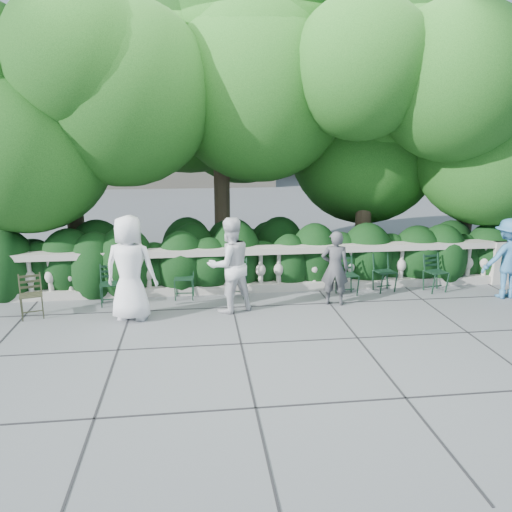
{
  "coord_description": "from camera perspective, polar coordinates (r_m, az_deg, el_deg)",
  "views": [
    {
      "loc": [
        -1.19,
        -8.66,
        3.41
      ],
      "look_at": [
        0.0,
        1.0,
        1.0
      ],
      "focal_mm": 35.0,
      "sensor_mm": 36.0,
      "label": 1
    }
  ],
  "objects": [
    {
      "name": "tree_canopy",
      "position": [
        12.01,
        2.05,
        16.54
      ],
      "size": [
        15.04,
        6.52,
        6.78
      ],
      "color": "#3F3023",
      "rests_on": "ground"
    },
    {
      "name": "ground",
      "position": [
        9.38,
        0.76,
        -7.41
      ],
      "size": [
        90.0,
        90.0,
        0.0
      ],
      "primitive_type": "plane",
      "color": "#585B60",
      "rests_on": "ground"
    },
    {
      "name": "chair_f",
      "position": [
        10.88,
        10.61,
        -4.61
      ],
      "size": [
        0.5,
        0.54,
        0.84
      ],
      "primitive_type": null,
      "rotation": [
        0.0,
        0.0,
        0.14
      ],
      "color": "black",
      "rests_on": "ground"
    },
    {
      "name": "chair_d",
      "position": [
        11.31,
        14.78,
        -4.11
      ],
      "size": [
        0.53,
        0.56,
        0.84
      ],
      "primitive_type": null,
      "rotation": [
        0.0,
        0.0,
        0.21
      ],
      "color": "black",
      "rests_on": "ground"
    },
    {
      "name": "person_casual_man",
      "position": [
        9.63,
        -3.02,
        -1.04
      ],
      "size": [
        1.1,
        0.99,
        1.86
      ],
      "primitive_type": "imported",
      "rotation": [
        0.0,
        0.0,
        3.53
      ],
      "color": "silver",
      "rests_on": "ground"
    },
    {
      "name": "shrub_hedge",
      "position": [
        12.2,
        -1.15,
        -2.31
      ],
      "size": [
        15.0,
        2.6,
        1.7
      ],
      "primitive_type": null,
      "color": "black",
      "rests_on": "ground"
    },
    {
      "name": "chair_b",
      "position": [
        10.5,
        -16.2,
        -5.62
      ],
      "size": [
        0.49,
        0.53,
        0.84
      ],
      "primitive_type": null,
      "rotation": [
        0.0,
        0.0,
        0.11
      ],
      "color": "black",
      "rests_on": "ground"
    },
    {
      "name": "balustrade",
      "position": [
        10.92,
        -0.51,
        -1.61
      ],
      "size": [
        12.0,
        0.44,
        1.0
      ],
      "color": "#9E998E",
      "rests_on": "ground"
    },
    {
      "name": "person_woman_grey",
      "position": [
        10.15,
        9.0,
        -1.38
      ],
      "size": [
        0.63,
        0.5,
        1.52
      ],
      "primitive_type": "imported",
      "rotation": [
        0.0,
        0.0,
        2.88
      ],
      "color": "#3F4044",
      "rests_on": "ground"
    },
    {
      "name": "chair_c",
      "position": [
        10.57,
        -2.38,
        -4.91
      ],
      "size": [
        0.55,
        0.58,
        0.84
      ],
      "primitive_type": null,
      "rotation": [
        0.0,
        0.0,
        -0.26
      ],
      "color": "black",
      "rests_on": "ground"
    },
    {
      "name": "chair_weathered",
      "position": [
        10.3,
        -24.08,
        -6.7
      ],
      "size": [
        0.56,
        0.59,
        0.84
      ],
      "primitive_type": null,
      "rotation": [
        0.0,
        0.0,
        0.29
      ],
      "color": "black",
      "rests_on": "ground"
    },
    {
      "name": "chair_a",
      "position": [
        10.56,
        -8.21,
        -5.08
      ],
      "size": [
        0.47,
        0.51,
        0.84
      ],
      "primitive_type": null,
      "rotation": [
        0.0,
        0.0,
        -0.06
      ],
      "color": "black",
      "rests_on": "ground"
    },
    {
      "name": "person_older_blue",
      "position": [
        11.71,
        26.86,
        -0.25
      ],
      "size": [
        1.12,
        0.68,
        1.7
      ],
      "primitive_type": "imported",
      "rotation": [
        0.0,
        0.0,
        3.18
      ],
      "color": "teal",
      "rests_on": "ground"
    },
    {
      "name": "chair_e",
      "position": [
        11.63,
        20.15,
        -4.02
      ],
      "size": [
        0.53,
        0.56,
        0.84
      ],
      "primitive_type": null,
      "rotation": [
        0.0,
        0.0,
        0.22
      ],
      "color": "black",
      "rests_on": "ground"
    },
    {
      "name": "person_businessman",
      "position": [
        9.47,
        -14.21,
        -1.35
      ],
      "size": [
        1.09,
        0.84,
        1.97
      ],
      "primitive_type": "imported",
      "rotation": [
        0.0,
        0.0,
        2.9
      ],
      "color": "white",
      "rests_on": "ground"
    }
  ]
}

